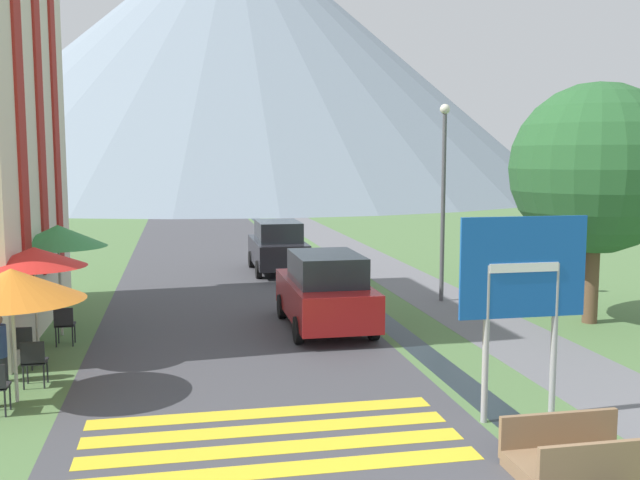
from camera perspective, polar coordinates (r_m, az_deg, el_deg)
The scene contains 18 objects.
ground_plane at distance 26.30m, azimuth -2.93°, elevation -2.20°, with size 160.00×160.00×0.00m, color #517542.
road at distance 35.96m, azimuth -9.20°, elevation 0.12°, with size 6.40×60.00×0.01m.
footpath at distance 36.68m, azimuth 0.37°, elevation 0.34°, with size 2.20×60.00×0.01m.
drainage_channel at distance 36.28m, azimuth -3.35°, elevation 0.25°, with size 0.60×60.00×0.00m.
crosswalk_marking at distance 10.71m, azimuth -3.87°, elevation -15.56°, with size 5.44×2.54×0.01m.
mountain_distant at distance 83.33m, azimuth -6.84°, elevation 14.39°, with size 71.57×71.57×30.60m.
road_sign at distance 11.25m, azimuth 15.91°, elevation -3.49°, with size 2.04×0.11×3.17m.
footbridge at distance 10.07m, azimuth 20.02°, elevation -16.10°, with size 1.70×1.10×0.65m.
parked_car_near at distance 16.84m, azimuth 0.41°, elevation -4.10°, with size 1.87×4.10×1.82m.
parked_car_far at distance 25.12m, azimuth -3.40°, elevation -0.53°, with size 1.80×3.94×1.82m.
cafe_chair_near_right at distance 13.67m, azimuth -21.91°, elevation -8.84°, with size 0.40×0.40×0.85m.
cafe_chair_middle at distance 14.86m, azimuth -22.70°, elevation -7.65°, with size 0.40×0.40×0.85m.
cafe_chair_far_right at distance 16.36m, azimuth -19.77°, elevation -6.23°, with size 0.40×0.40×0.85m.
cafe_umbrella_front_orange at distance 12.70m, azimuth -23.46°, elevation -3.31°, with size 2.36×2.36×2.25m.
cafe_umbrella_middle_red at distance 14.75m, azimuth -21.91°, elevation -1.29°, with size 1.98×1.98×2.33m.
cafe_umbrella_rear_green at distance 17.07m, azimuth -20.23°, elevation 0.30°, with size 2.15×2.15×2.54m.
streetlamp at distance 20.15m, azimuth 9.85°, elevation 4.24°, with size 0.28×0.28×5.50m.
tree_by_path at distance 18.41m, azimuth 21.22°, elevation 5.33°, with size 4.11×4.11×5.83m.
Camera 1 is at (-3.75, -5.71, 4.06)m, focal length 40.00 mm.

